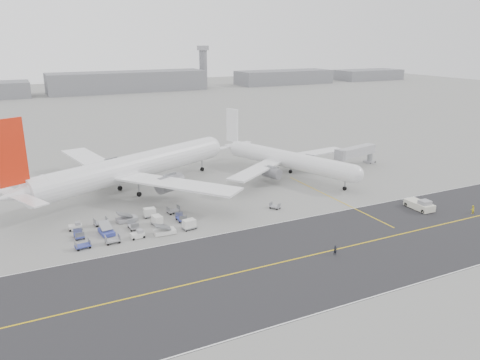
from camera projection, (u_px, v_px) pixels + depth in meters
name	position (u px, v px, depth m)	size (l,w,h in m)	color
ground	(231.00, 227.00, 96.30)	(700.00, 700.00, 0.00)	gray
taxiway	(300.00, 258.00, 82.97)	(220.00, 59.00, 0.03)	#2C2B2E
horizon_buildings	(115.00, 92.00, 332.19)	(520.00, 28.00, 28.00)	gray
control_tower	(203.00, 66.00, 361.13)	(7.00, 7.00, 31.25)	gray
airliner_a	(129.00, 168.00, 115.66)	(61.43, 59.94, 22.52)	white
airliner_b	(285.00, 159.00, 130.96)	(45.65, 46.47, 16.77)	white
pushback_tug	(420.00, 205.00, 106.16)	(3.34, 8.80, 2.51)	beige
jet_bridge	(356.00, 152.00, 140.25)	(16.81, 6.65, 6.27)	gray
gse_cluster	(133.00, 229.00, 95.32)	(28.60, 17.72, 2.13)	#97969C
stray_dolly	(275.00, 209.00, 106.86)	(1.44, 2.34, 1.44)	silver
ground_crew_a	(335.00, 250.00, 83.85)	(0.68, 0.44, 1.85)	black
ground_crew_b	(472.00, 209.00, 103.60)	(0.92, 0.72, 1.90)	yellow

